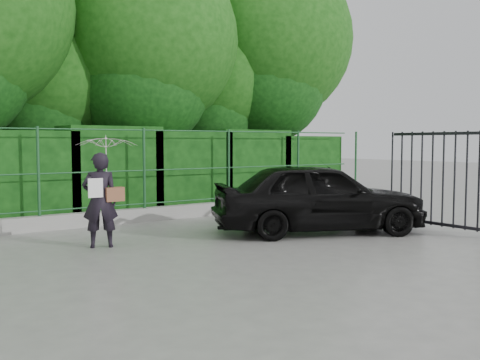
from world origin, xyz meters
TOP-DOWN VIEW (x-y plane):
  - ground at (0.00, 0.00)m, footprint 80.00×80.00m
  - kerb at (0.00, 4.50)m, footprint 14.00×0.25m
  - fence at (0.22, 4.50)m, footprint 14.13×0.06m
  - hedge at (0.05, 5.50)m, footprint 14.20×1.20m
  - trees at (1.14, 7.74)m, footprint 17.10×6.15m
  - gate at (4.60, -0.72)m, footprint 0.22×2.33m
  - woman at (-1.41, 2.20)m, footprint 1.00×1.02m
  - car at (2.53, 1.11)m, footprint 4.44×3.23m

SIDE VIEW (x-z plane):
  - ground at x=0.00m, z-range 0.00..0.00m
  - kerb at x=0.00m, z-range 0.00..0.30m
  - car at x=2.53m, z-range 0.00..1.41m
  - hedge at x=0.05m, z-range -0.06..2.09m
  - gate at x=4.60m, z-range 0.01..2.37m
  - fence at x=0.22m, z-range 0.30..2.10m
  - woman at x=-1.41m, z-range 0.31..2.21m
  - trees at x=1.14m, z-range 0.58..8.66m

